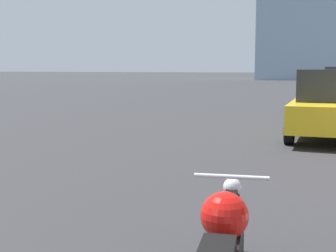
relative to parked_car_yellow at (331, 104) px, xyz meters
The scene contains 1 object.
parked_car_yellow is the anchor object (origin of this frame).
Camera 1 is at (3.95, 0.70, 1.68)m, focal length 50.00 mm.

